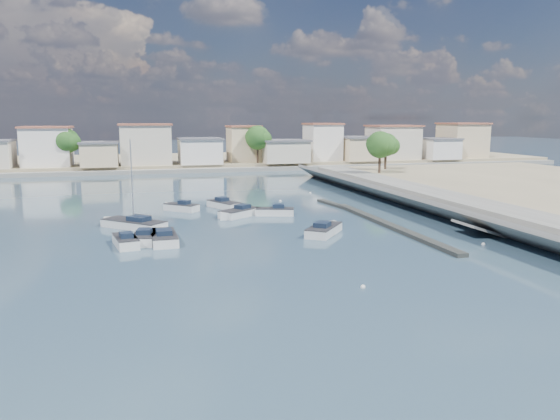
% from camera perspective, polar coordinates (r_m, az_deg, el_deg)
% --- Properties ---
extents(ground, '(400.00, 400.00, 0.00)m').
position_cam_1_polar(ground, '(82.07, -2.51, 1.98)').
color(ground, '#2B3F56').
rests_on(ground, ground).
extents(seawall_walkway, '(5.00, 90.00, 1.80)m').
position_cam_1_polar(seawall_walkway, '(64.50, 19.31, 0.17)').
color(seawall_walkway, slate).
rests_on(seawall_walkway, ground).
extents(breakwater, '(2.00, 31.02, 0.35)m').
position_cam_1_polar(breakwater, '(58.61, 10.05, -1.06)').
color(breakwater, black).
rests_on(breakwater, ground).
extents(far_shore_land, '(160.00, 40.00, 1.40)m').
position_cam_1_polar(far_shore_land, '(132.97, -7.46, 5.13)').
color(far_shore_land, gray).
rests_on(far_shore_land, ground).
extents(far_shore_quay, '(160.00, 2.50, 0.80)m').
position_cam_1_polar(far_shore_quay, '(112.29, -5.99, 4.20)').
color(far_shore_quay, slate).
rests_on(far_shore_quay, ground).
extents(far_town, '(113.01, 12.80, 8.35)m').
position_cam_1_polar(far_town, '(119.89, -1.40, 6.76)').
color(far_town, beige).
rests_on(far_town, far_shore_land).
extents(shore_trees, '(74.56, 38.32, 7.92)m').
position_cam_1_polar(shore_trees, '(110.72, -1.51, 7.19)').
color(shore_trees, '#38281E').
rests_on(shore_trees, ground).
extents(motorboat_a, '(2.40, 4.90, 1.48)m').
position_cam_1_polar(motorboat_a, '(48.91, -15.87, -3.15)').
color(motorboat_a, silver).
rests_on(motorboat_a, ground).
extents(motorboat_b, '(2.88, 5.43, 1.48)m').
position_cam_1_polar(motorboat_b, '(50.08, -13.82, -2.77)').
color(motorboat_b, silver).
rests_on(motorboat_b, ground).
extents(motorboat_c, '(4.80, 2.83, 1.48)m').
position_cam_1_polar(motorboat_c, '(61.63, -0.75, -0.20)').
color(motorboat_c, silver).
rests_on(motorboat_c, ground).
extents(motorboat_d, '(5.18, 4.63, 1.48)m').
position_cam_1_polar(motorboat_d, '(60.85, -4.42, -0.35)').
color(motorboat_d, silver).
rests_on(motorboat_d, ground).
extents(motorboat_e, '(2.31, 6.12, 1.48)m').
position_cam_1_polar(motorboat_e, '(49.58, -12.09, -2.83)').
color(motorboat_e, silver).
rests_on(motorboat_e, ground).
extents(motorboat_f, '(4.15, 4.04, 1.48)m').
position_cam_1_polar(motorboat_f, '(65.73, -10.40, 0.26)').
color(motorboat_f, silver).
rests_on(motorboat_f, ground).
extents(motorboat_g, '(3.88, 5.45, 1.48)m').
position_cam_1_polar(motorboat_g, '(66.67, -5.70, 0.50)').
color(motorboat_g, silver).
rests_on(motorboat_g, ground).
extents(motorboat_h, '(4.89, 5.48, 1.48)m').
position_cam_1_polar(motorboat_h, '(51.92, 4.71, -2.08)').
color(motorboat_h, silver).
rests_on(motorboat_h, ground).
extents(sailboat, '(6.55, 6.48, 9.00)m').
position_cam_1_polar(sailboat, '(56.48, -15.26, -1.42)').
color(sailboat, silver).
rests_on(sailboat, ground).
extents(mooring_buoys, '(15.33, 43.72, 0.33)m').
position_cam_1_polar(mooring_buoys, '(59.69, 7.57, -0.92)').
color(mooring_buoys, white).
rests_on(mooring_buoys, ground).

